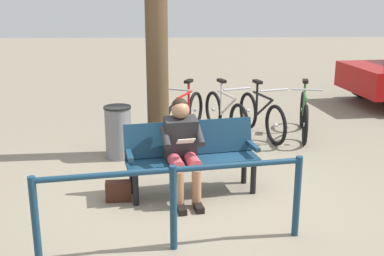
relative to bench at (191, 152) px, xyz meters
The scene contains 11 objects.
ground_plane 0.54m from the bench, 104.46° to the left, with size 40.00×40.00×0.00m, color gray.
bench is the anchor object (origin of this frame).
person_reading 0.27m from the bench, 59.48° to the left, with size 0.54×0.82×1.20m.
handbag 0.99m from the bench, 16.80° to the left, with size 0.30×0.14×0.24m, color #3F1E14.
tree_trunk 2.07m from the bench, 72.84° to the right, with size 0.32×0.32×3.80m, color #4C3823.
litter_bin 1.65m from the bench, 50.98° to the right, with size 0.40×0.40×0.78m.
bicycle_purple 3.05m from the bench, 130.60° to the right, with size 0.52×1.66×0.94m.
bicycle_black 2.61m from the bench, 118.66° to the right, with size 0.63×1.62×0.94m.
bicycle_green 2.49m from the bench, 105.35° to the right, with size 0.68×1.60×0.94m.
bicycle_blue 2.39m from the bench, 89.10° to the right, with size 0.74×1.57×0.94m.
railing_fence 1.41m from the bench, 81.39° to the left, with size 2.54×0.52×0.85m.
Camera 1 is at (0.21, 5.41, 2.42)m, focal length 45.40 mm.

